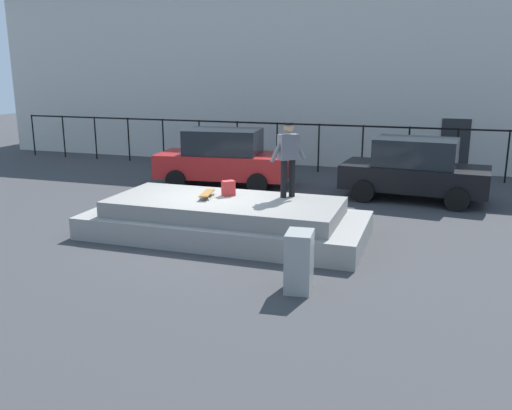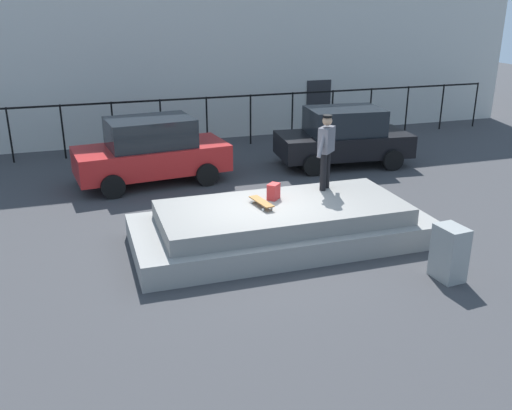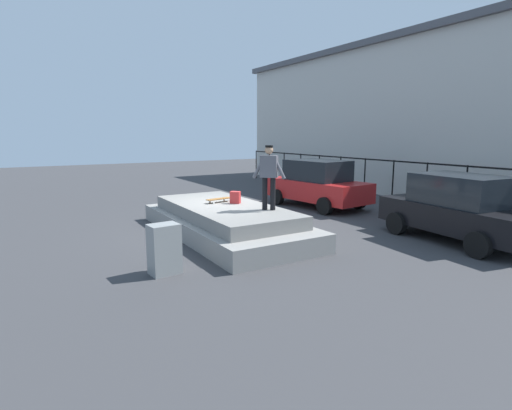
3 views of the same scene
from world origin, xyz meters
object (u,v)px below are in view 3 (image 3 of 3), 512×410
(backpack, at_px, (235,197))
(skateboard, at_px, (219,199))
(skateboarder, at_px, (269,173))
(car_red_sedan_near, at_px, (317,184))
(car_black_sedan_mid, at_px, (459,208))
(utility_box, at_px, (164,249))

(backpack, bearing_deg, skateboard, -3.04)
(skateboarder, relative_size, car_red_sedan_near, 0.39)
(skateboarder, distance_m, backpack, 1.61)
(skateboard, distance_m, backpack, 0.53)
(car_red_sedan_near, bearing_deg, car_black_sedan_mid, -0.39)
(backpack, height_order, utility_box, backpack)
(skateboard, xyz_separation_m, utility_box, (2.83, -2.61, -0.43))
(skateboarder, distance_m, utility_box, 3.67)
(car_red_sedan_near, xyz_separation_m, utility_box, (4.43, -7.66, -0.40))
(car_red_sedan_near, bearing_deg, skateboard, -72.43)
(skateboarder, height_order, utility_box, skateboarder)
(backpack, xyz_separation_m, car_black_sedan_mid, (3.99, 4.67, -0.13))
(car_red_sedan_near, xyz_separation_m, car_black_sedan_mid, (5.98, -0.04, -0.03))
(backpack, xyz_separation_m, utility_box, (2.43, -2.95, -0.51))
(backpack, bearing_deg, car_black_sedan_mid, -174.74)
(skateboarder, bearing_deg, car_red_sedan_near, 127.13)
(skateboard, distance_m, utility_box, 3.87)
(utility_box, bearing_deg, car_black_sedan_mid, 73.09)
(backpack, height_order, car_black_sedan_mid, car_black_sedan_mid)
(skateboarder, height_order, car_black_sedan_mid, skateboarder)
(skateboard, height_order, car_black_sedan_mid, car_black_sedan_mid)
(car_red_sedan_near, relative_size, car_black_sedan_mid, 1.04)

